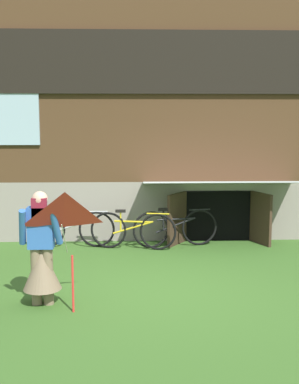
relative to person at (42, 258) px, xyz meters
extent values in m
plane|color=#386023|center=(1.61, 0.56, -0.66)|extent=(60.00, 60.00, 0.00)
cube|color=gray|center=(1.61, 6.34, -0.04)|extent=(8.26, 5.56, 1.24)
cube|color=#4C331E|center=(1.61, 6.34, 2.78)|extent=(8.26, 5.56, 4.40)
cube|color=black|center=(1.61, 3.52, 2.99)|extent=(6.17, 0.08, 1.24)
cube|color=#9EB7C6|center=(1.61, 3.54, 2.99)|extent=(6.01, 0.04, 1.12)
cube|color=#9EB7C6|center=(-1.07, 3.53, 1.90)|extent=(0.90, 0.06, 1.10)
cube|color=black|center=(2.99, 3.55, -0.13)|extent=(1.40, 0.03, 1.05)
cube|color=#3D2B1E|center=(2.14, 3.26, -0.13)|extent=(0.44, 0.61, 1.05)
cube|color=#3D2B1E|center=(3.84, 3.26, -0.13)|extent=(0.31, 0.67, 1.05)
cube|color=#B2B2B7|center=(2.99, 3.01, 0.64)|extent=(3.11, 1.09, 0.18)
cylinder|color=#7F6B51|center=(-0.08, 0.00, -0.26)|extent=(0.14, 0.14, 0.79)
cylinder|color=#7F6B51|center=(0.08, 0.00, -0.26)|extent=(0.14, 0.14, 0.79)
cone|color=#7F6B51|center=(0.00, 0.00, -0.14)|extent=(0.52, 0.52, 0.59)
cube|color=#3366B7|center=(0.00, 0.00, 0.41)|extent=(0.34, 0.20, 0.56)
cylinder|color=#3366B7|center=(-0.22, -0.10, 0.44)|extent=(0.17, 0.32, 0.52)
cylinder|color=#3366B7|center=(0.22, -0.10, 0.44)|extent=(0.17, 0.32, 0.52)
cube|color=maroon|center=(0.00, -0.06, 0.64)|extent=(0.20, 0.08, 0.36)
sphere|color=#D8AD8E|center=(0.00, 0.00, 0.80)|extent=(0.21, 0.21, 0.21)
pyramid|color=red|center=(0.40, -0.48, 0.62)|extent=(0.86, 0.67, 0.55)
cylinder|color=beige|center=(0.35, -0.25, 0.31)|extent=(0.01, 0.46, 0.49)
cylinder|color=red|center=(0.45, -0.30, -0.27)|extent=(0.03, 0.03, 0.77)
torus|color=black|center=(2.58, 3.16, -0.29)|extent=(0.73, 0.18, 0.74)
torus|color=black|center=(1.60, 2.97, -0.29)|extent=(0.73, 0.18, 0.74)
cylinder|color=black|center=(2.09, 3.07, -0.10)|extent=(0.75, 0.18, 0.04)
cylinder|color=black|center=(2.09, 3.07, -0.22)|extent=(0.81, 0.19, 0.30)
cylinder|color=black|center=(1.84, 3.02, -0.10)|extent=(0.04, 0.04, 0.42)
cube|color=black|center=(1.84, 3.02, 0.11)|extent=(0.20, 0.08, 0.05)
cylinder|color=black|center=(2.58, 3.16, 0.07)|extent=(0.44, 0.11, 0.03)
torus|color=black|center=(1.73, 2.82, -0.30)|extent=(0.72, 0.17, 0.72)
torus|color=black|center=(0.76, 2.99, -0.30)|extent=(0.72, 0.17, 0.72)
cylinder|color=gold|center=(1.24, 2.91, -0.11)|extent=(0.73, 0.17, 0.04)
cylinder|color=gold|center=(1.24, 2.91, -0.23)|extent=(0.80, 0.18, 0.29)
cylinder|color=gold|center=(1.00, 2.95, -0.11)|extent=(0.04, 0.04, 0.41)
cube|color=black|center=(1.00, 2.95, 0.09)|extent=(0.20, 0.08, 0.05)
cylinder|color=gold|center=(1.73, 2.82, 0.06)|extent=(0.44, 0.11, 0.03)
torus|color=black|center=(0.52, 3.09, -0.30)|extent=(0.72, 0.06, 0.72)
torus|color=black|center=(-0.46, 3.12, -0.30)|extent=(0.72, 0.06, 0.72)
cylinder|color=#ADAFB5|center=(0.03, 3.10, -0.11)|extent=(0.74, 0.06, 0.04)
cylinder|color=#ADAFB5|center=(0.03, 3.10, -0.23)|extent=(0.80, 0.06, 0.29)
cylinder|color=#ADAFB5|center=(-0.21, 3.11, -0.11)|extent=(0.04, 0.04, 0.41)
cube|color=black|center=(-0.21, 3.11, 0.09)|extent=(0.20, 0.08, 0.05)
cylinder|color=#ADAFB5|center=(0.52, 3.09, 0.06)|extent=(0.44, 0.04, 0.03)
camera|label=1|loc=(1.23, -6.52, 1.83)|focal=46.12mm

